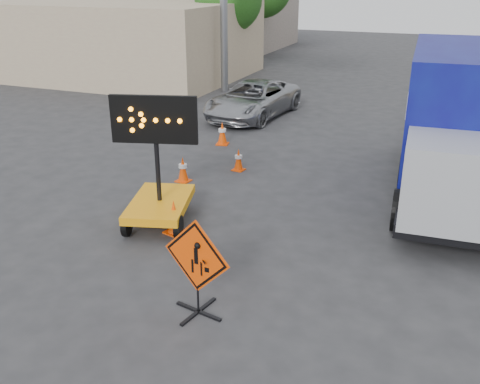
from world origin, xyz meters
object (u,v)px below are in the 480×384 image
Objects in this scene: construction_sign at (197,265)px; pickup_truck at (253,99)px; arrow_board at (159,196)px; box_truck at (456,132)px.

construction_sign is 0.34× the size of pickup_truck.
arrow_board is (-2.43, 2.91, -0.26)m from construction_sign.
box_truck reaches higher than arrow_board.
construction_sign is 0.22× the size of box_truck.
box_truck is at bearing 19.47° from arrow_board.
arrow_board is at bearing -147.67° from box_truck.
box_truck is at bearing -30.96° from pickup_truck.
pickup_truck is 9.68m from box_truck.
box_truck is at bearing 74.76° from construction_sign.
pickup_truck is at bearing 82.39° from arrow_board.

